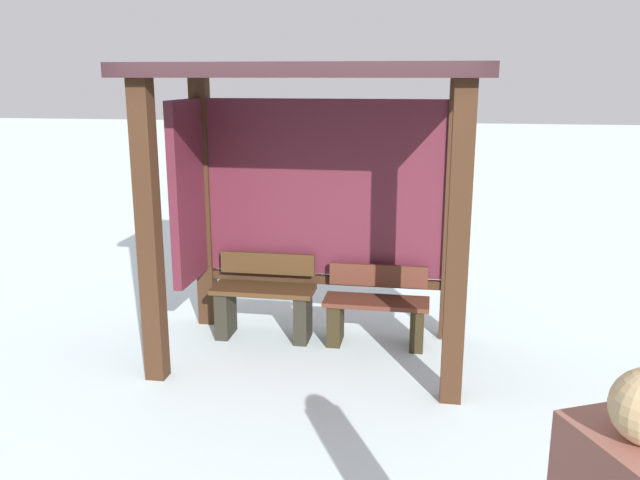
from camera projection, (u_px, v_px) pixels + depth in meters
ground_plane at (313, 355)px, 5.73m from camera, size 60.00×60.00×0.00m
bus_shelter at (305, 149)px, 5.49m from camera, size 2.70×1.63×2.45m
bench_left_inside at (264, 301)px, 6.06m from camera, size 0.93×0.37×0.77m
bench_center_inside at (376, 311)px, 5.90m from camera, size 0.93×0.35×0.71m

